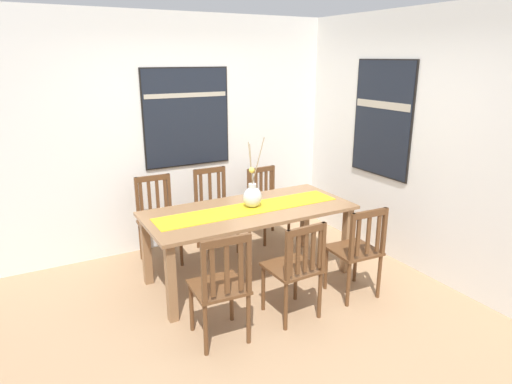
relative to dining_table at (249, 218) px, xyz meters
The scene contains 14 objects.
ground_plane 0.89m from the dining_table, 103.34° to the right, with size 6.40×6.40×0.03m, color #A37F5B.
wall_back 1.47m from the dining_table, 96.02° to the left, with size 6.40×0.12×2.70m, color silver.
wall_side 1.94m from the dining_table, 18.37° to the right, with size 0.12×6.40×2.70m, color silver.
dining_table is the anchor object (origin of this frame).
table_runner 0.10m from the dining_table, 75.96° to the left, with size 1.92×0.36×0.01m, color gold.
centerpiece_vase 0.23m from the dining_table, 25.55° to the left, with size 0.24×0.20×0.71m.
chair_0 0.85m from the dining_table, 90.85° to the left, with size 0.42×0.42×0.97m.
chair_1 0.87m from the dining_table, 89.90° to the right, with size 0.43×0.43×0.90m.
chair_2 1.12m from the dining_table, 129.54° to the right, with size 0.45×0.45×0.95m.
chair_3 1.11m from the dining_table, 129.59° to the left, with size 0.44×0.44×0.96m.
chair_4 1.11m from the dining_table, 49.10° to the right, with size 0.44×0.44×0.92m.
chair_5 1.13m from the dining_table, 50.73° to the left, with size 0.44×0.44×0.89m.
painting_on_back_wall 1.52m from the dining_table, 98.03° to the left, with size 1.04×0.05×1.14m.
painting_on_side_wall 1.89m from the dining_table, ahead, with size 0.05×0.87×1.28m.
Camera 1 is at (-1.83, -3.14, 2.22)m, focal length 31.05 mm.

